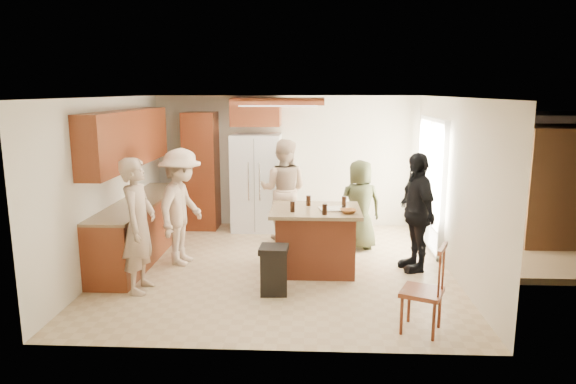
{
  "coord_description": "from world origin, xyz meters",
  "views": [
    {
      "loc": [
        0.48,
        -7.28,
        2.59
      ],
      "look_at": [
        0.14,
        -0.02,
        1.15
      ],
      "focal_mm": 32.0,
      "sensor_mm": 36.0,
      "label": 1
    }
  ],
  "objects_px": {
    "person_side_right": "(416,212)",
    "person_counter": "(181,207)",
    "trash_bin": "(274,269)",
    "refrigerator": "(256,183)",
    "kitchen_island": "(315,239)",
    "person_front_left": "(139,225)",
    "person_behind_left": "(284,190)",
    "spindle_chair": "(424,292)",
    "person_behind_right": "(360,205)"
  },
  "relations": [
    {
      "from": "person_side_right",
      "to": "trash_bin",
      "type": "xyz_separation_m",
      "value": [
        -2.0,
        -1.0,
        -0.55
      ]
    },
    {
      "from": "person_counter",
      "to": "trash_bin",
      "type": "height_order",
      "value": "person_counter"
    },
    {
      "from": "person_counter",
      "to": "spindle_chair",
      "type": "distance_m",
      "value": 3.84
    },
    {
      "from": "person_behind_right",
      "to": "refrigerator",
      "type": "xyz_separation_m",
      "value": [
        -1.82,
        1.14,
        0.15
      ]
    },
    {
      "from": "person_side_right",
      "to": "trash_bin",
      "type": "height_order",
      "value": "person_side_right"
    },
    {
      "from": "person_front_left",
      "to": "person_behind_left",
      "type": "relative_size",
      "value": 1.0
    },
    {
      "from": "trash_bin",
      "to": "refrigerator",
      "type": "bearing_deg",
      "value": 100.11
    },
    {
      "from": "person_counter",
      "to": "kitchen_island",
      "type": "height_order",
      "value": "person_counter"
    },
    {
      "from": "person_behind_right",
      "to": "spindle_chair",
      "type": "xyz_separation_m",
      "value": [
        0.43,
        -2.98,
        -0.29
      ]
    },
    {
      "from": "person_behind_right",
      "to": "person_side_right",
      "type": "distance_m",
      "value": 1.21
    },
    {
      "from": "person_side_right",
      "to": "kitchen_island",
      "type": "height_order",
      "value": "person_side_right"
    },
    {
      "from": "refrigerator",
      "to": "kitchen_island",
      "type": "bearing_deg",
      "value": -63.96
    },
    {
      "from": "kitchen_island",
      "to": "person_behind_right",
      "type": "bearing_deg",
      "value": 56.16
    },
    {
      "from": "person_side_right",
      "to": "person_counter",
      "type": "relative_size",
      "value": 0.99
    },
    {
      "from": "spindle_chair",
      "to": "kitchen_island",
      "type": "bearing_deg",
      "value": 121.68
    },
    {
      "from": "person_side_right",
      "to": "kitchen_island",
      "type": "relative_size",
      "value": 1.36
    },
    {
      "from": "trash_bin",
      "to": "person_behind_left",
      "type": "bearing_deg",
      "value": 90.26
    },
    {
      "from": "person_side_right",
      "to": "trash_bin",
      "type": "relative_size",
      "value": 2.75
    },
    {
      "from": "person_counter",
      "to": "person_behind_left",
      "type": "bearing_deg",
      "value": -35.25
    },
    {
      "from": "spindle_chair",
      "to": "person_counter",
      "type": "bearing_deg",
      "value": 146.17
    },
    {
      "from": "person_behind_right",
      "to": "person_side_right",
      "type": "bearing_deg",
      "value": 113.21
    },
    {
      "from": "person_counter",
      "to": "refrigerator",
      "type": "relative_size",
      "value": 0.98
    },
    {
      "from": "person_behind_right",
      "to": "spindle_chair",
      "type": "relative_size",
      "value": 1.5
    },
    {
      "from": "refrigerator",
      "to": "kitchen_island",
      "type": "relative_size",
      "value": 1.41
    },
    {
      "from": "person_behind_left",
      "to": "trash_bin",
      "type": "bearing_deg",
      "value": 99.29
    },
    {
      "from": "trash_bin",
      "to": "spindle_chair",
      "type": "xyz_separation_m",
      "value": [
        1.7,
        -1.01,
        0.13
      ]
    },
    {
      "from": "refrigerator",
      "to": "person_side_right",
      "type": "bearing_deg",
      "value": -39.53
    },
    {
      "from": "person_front_left",
      "to": "person_counter",
      "type": "xyz_separation_m",
      "value": [
        0.28,
        1.1,
        -0.01
      ]
    },
    {
      "from": "person_counter",
      "to": "kitchen_island",
      "type": "distance_m",
      "value": 2.06
    },
    {
      "from": "person_behind_left",
      "to": "person_behind_right",
      "type": "xyz_separation_m",
      "value": [
        1.28,
        -0.53,
        -0.14
      ]
    },
    {
      "from": "person_side_right",
      "to": "spindle_chair",
      "type": "distance_m",
      "value": 2.08
    },
    {
      "from": "person_side_right",
      "to": "person_counter",
      "type": "xyz_separation_m",
      "value": [
        -3.47,
        0.11,
        0.01
      ]
    },
    {
      "from": "person_behind_left",
      "to": "kitchen_island",
      "type": "distance_m",
      "value": 1.76
    },
    {
      "from": "person_counter",
      "to": "trash_bin",
      "type": "relative_size",
      "value": 2.79
    },
    {
      "from": "kitchen_island",
      "to": "spindle_chair",
      "type": "distance_m",
      "value": 2.22
    },
    {
      "from": "person_front_left",
      "to": "kitchen_island",
      "type": "distance_m",
      "value": 2.48
    },
    {
      "from": "refrigerator",
      "to": "kitchen_island",
      "type": "xyz_separation_m",
      "value": [
        1.09,
        -2.23,
        -0.43
      ]
    },
    {
      "from": "person_behind_left",
      "to": "person_side_right",
      "type": "xyz_separation_m",
      "value": [
        2.01,
        -1.49,
        -0.02
      ]
    },
    {
      "from": "person_behind_right",
      "to": "person_counter",
      "type": "xyz_separation_m",
      "value": [
        -2.74,
        -0.85,
        0.13
      ]
    },
    {
      "from": "person_behind_left",
      "to": "spindle_chair",
      "type": "bearing_deg",
      "value": 125.05
    },
    {
      "from": "person_front_left",
      "to": "refrigerator",
      "type": "relative_size",
      "value": 0.98
    },
    {
      "from": "person_side_right",
      "to": "kitchen_island",
      "type": "distance_m",
      "value": 1.52
    },
    {
      "from": "person_behind_right",
      "to": "trash_bin",
      "type": "distance_m",
      "value": 2.38
    },
    {
      "from": "person_side_right",
      "to": "refrigerator",
      "type": "relative_size",
      "value": 0.96
    },
    {
      "from": "person_behind_left",
      "to": "kitchen_island",
      "type": "xyz_separation_m",
      "value": [
        0.55,
        -1.62,
        -0.41
      ]
    },
    {
      "from": "person_counter",
      "to": "person_side_right",
      "type": "bearing_deg",
      "value": -80.54
    },
    {
      "from": "person_behind_left",
      "to": "person_counter",
      "type": "relative_size",
      "value": 1.01
    },
    {
      "from": "person_side_right",
      "to": "trash_bin",
      "type": "distance_m",
      "value": 2.3
    },
    {
      "from": "person_behind_right",
      "to": "spindle_chair",
      "type": "bearing_deg",
      "value": 84.44
    },
    {
      "from": "person_behind_right",
      "to": "refrigerator",
      "type": "bearing_deg",
      "value": -45.81
    }
  ]
}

